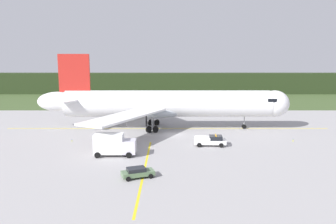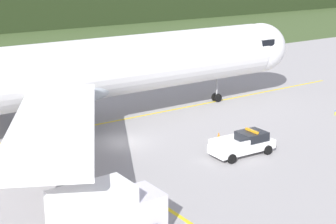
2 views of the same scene
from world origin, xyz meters
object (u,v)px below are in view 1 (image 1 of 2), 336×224
Objects in this scene: catering_truck at (113,144)px; ops_pickup_truck at (211,141)px; staff_car at (137,172)px; airliner at (164,104)px; apron_cone at (212,138)px.

ops_pickup_truck is at bearing 20.00° from catering_truck.
ops_pickup_truck is 1.25× the size of staff_car.
airliner is 12.10× the size of staff_car.
apron_cone is (0.83, 4.06, -0.61)m from ops_pickup_truck.
ops_pickup_truck is 18.63m from staff_car.
staff_car is at bearing -126.87° from ops_pickup_truck.
ops_pickup_truck is (7.98, -13.85, -4.35)m from airliner.
ops_pickup_truck reaches higher than apron_cone.
apron_cone is at bearing 30.63° from catering_truck.
airliner reaches higher than apron_cone.
catering_truck is 10.40× the size of apron_cone.
airliner is at bearing 119.96° from ops_pickup_truck.
ops_pickup_truck is 4.19m from apron_cone.
apron_cone is (12.00, 18.96, -0.41)m from staff_car.
catering_truck is 1.44× the size of staff_car.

